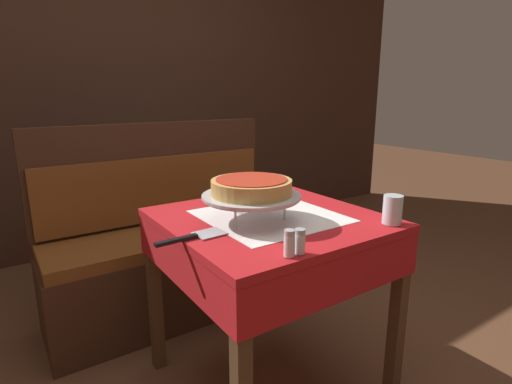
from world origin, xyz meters
The scene contains 12 objects.
ground_plane centered at (0.00, 0.00, 0.00)m, with size 14.00×14.00×0.00m, color brown.
dining_table_front centered at (0.00, 0.00, 0.64)m, with size 0.79×0.79×0.75m.
dining_table_rear centered at (0.21, 1.60, 0.64)m, with size 0.65×0.65×0.76m.
booth_bench centered at (-0.11, 0.79, 0.33)m, with size 1.34×0.47×1.06m.
back_wall_panel centered at (0.00, 2.01, 1.20)m, with size 6.00×0.04×2.40m, color #3D2319.
pizza_pan_stand centered at (-0.09, -0.01, 0.85)m, with size 0.37×0.37×0.10m.
deep_dish_pizza centered at (-0.09, -0.01, 0.89)m, with size 0.30×0.30×0.06m.
pizza_server centered at (-0.36, -0.06, 0.76)m, with size 0.25×0.09×0.01m.
water_glass_near centered at (0.32, -0.33, 0.81)m, with size 0.07×0.07×0.11m.
salt_shaker centered at (-0.19, -0.36, 0.79)m, with size 0.03×0.03×0.08m.
pepper_shaker centered at (-0.15, -0.36, 0.79)m, with size 0.03×0.03×0.08m.
condiment_caddy centered at (0.29, 1.59, 0.80)m, with size 0.14×0.14×0.17m.
Camera 1 is at (-0.88, -1.21, 1.23)m, focal length 28.00 mm.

